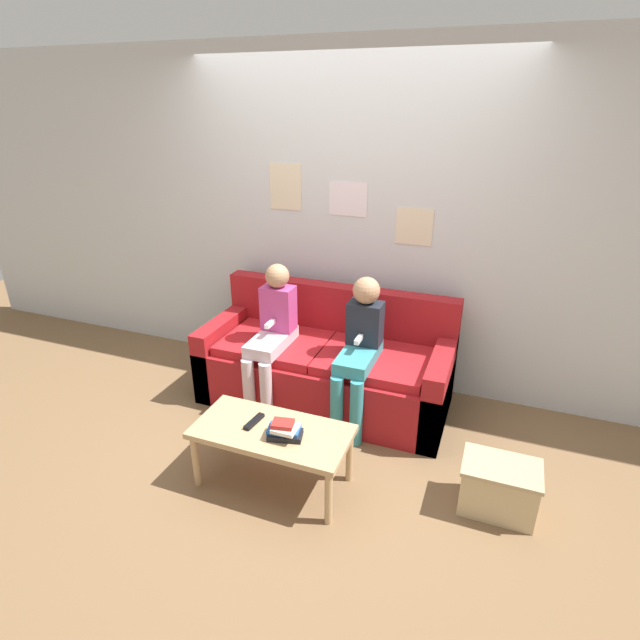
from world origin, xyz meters
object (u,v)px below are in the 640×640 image
couch (326,366)px  coffee_table (272,436)px  tv_remote (254,422)px  person_left (272,330)px  storage_box (499,487)px  person_right (360,345)px

couch → coffee_table: couch is taller
coffee_table → tv_remote: tv_remote is taller
person_left → tv_remote: 0.87m
storage_box → coffee_table: bearing=-168.7°
storage_box → tv_remote: bearing=-170.4°
coffee_table → tv_remote: 0.14m
couch → person_right: person_right is taller
coffee_table → tv_remote: size_ratio=5.40×
tv_remote → storage_box: tv_remote is taller
couch → tv_remote: couch is taller
coffee_table → person_right: bearing=70.7°
person_left → person_right: 0.68m
couch → person_right: 0.49m
person_right → tv_remote: bearing=-117.4°
person_right → tv_remote: 0.93m
couch → person_left: 0.52m
couch → coffee_table: 1.01m
couch → storage_box: couch is taller
person_left → storage_box: 1.84m
person_left → storage_box: size_ratio=2.55×
coffee_table → tv_remote: bearing=171.6°
tv_remote → person_left: bearing=115.1°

